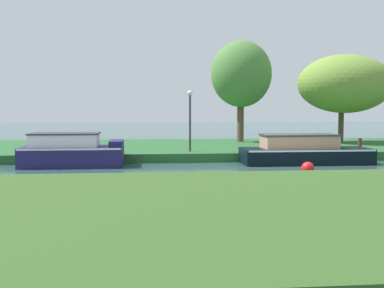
{
  "coord_description": "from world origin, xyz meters",
  "views": [
    {
      "loc": [
        -5.7,
        -19.22,
        2.46
      ],
      "look_at": [
        -3.66,
        1.2,
        0.9
      ],
      "focal_mm": 44.89,
      "sensor_mm": 36.0,
      "label": 1
    }
  ],
  "objects_px": {
    "willow_tree_centre": "(345,84)",
    "mooring_post_near": "(360,145)",
    "channel_buoy": "(308,168)",
    "black_barge": "(304,151)",
    "willow_tree_left": "(241,74)",
    "navy_narrowboat": "(72,152)",
    "lamp_post": "(190,113)"
  },
  "relations": [
    {
      "from": "willow_tree_centre",
      "to": "mooring_post_near",
      "type": "relative_size",
      "value": 9.02
    },
    {
      "from": "mooring_post_near",
      "to": "channel_buoy",
      "type": "bearing_deg",
      "value": -131.44
    },
    {
      "from": "black_barge",
      "to": "willow_tree_centre",
      "type": "bearing_deg",
      "value": 55.01
    },
    {
      "from": "willow_tree_centre",
      "to": "mooring_post_near",
      "type": "height_order",
      "value": "willow_tree_centre"
    },
    {
      "from": "willow_tree_left",
      "to": "channel_buoy",
      "type": "height_order",
      "value": "willow_tree_left"
    },
    {
      "from": "black_barge",
      "to": "mooring_post_near",
      "type": "xyz_separation_m",
      "value": [
        3.18,
        1.33,
        0.18
      ]
    },
    {
      "from": "navy_narrowboat",
      "to": "lamp_post",
      "type": "distance_m",
      "value": 5.74
    },
    {
      "from": "lamp_post",
      "to": "channel_buoy",
      "type": "relative_size",
      "value": 6.07
    },
    {
      "from": "black_barge",
      "to": "lamp_post",
      "type": "bearing_deg",
      "value": 158.21
    },
    {
      "from": "black_barge",
      "to": "navy_narrowboat",
      "type": "distance_m",
      "value": 10.02
    },
    {
      "from": "navy_narrowboat",
      "to": "willow_tree_centre",
      "type": "xyz_separation_m",
      "value": [
        14.74,
        6.75,
        3.22
      ]
    },
    {
      "from": "lamp_post",
      "to": "mooring_post_near",
      "type": "relative_size",
      "value": 4.61
    },
    {
      "from": "black_barge",
      "to": "lamp_post",
      "type": "distance_m",
      "value": 5.49
    },
    {
      "from": "black_barge",
      "to": "mooring_post_near",
      "type": "height_order",
      "value": "black_barge"
    },
    {
      "from": "black_barge",
      "to": "lamp_post",
      "type": "xyz_separation_m",
      "value": [
        -4.85,
        1.94,
        1.67
      ]
    },
    {
      "from": "black_barge",
      "to": "channel_buoy",
      "type": "relative_size",
      "value": 11.94
    },
    {
      "from": "lamp_post",
      "to": "willow_tree_centre",
      "type": "bearing_deg",
      "value": 26.67
    },
    {
      "from": "willow_tree_left",
      "to": "mooring_post_near",
      "type": "relative_size",
      "value": 9.75
    },
    {
      "from": "mooring_post_near",
      "to": "lamp_post",
      "type": "bearing_deg",
      "value": 175.69
    },
    {
      "from": "channel_buoy",
      "to": "mooring_post_near",
      "type": "bearing_deg",
      "value": 48.56
    },
    {
      "from": "lamp_post",
      "to": "channel_buoy",
      "type": "distance_m",
      "value": 6.88
    },
    {
      "from": "channel_buoy",
      "to": "black_barge",
      "type": "bearing_deg",
      "value": 73.56
    },
    {
      "from": "willow_tree_centre",
      "to": "channel_buoy",
      "type": "relative_size",
      "value": 11.86
    },
    {
      "from": "willow_tree_left",
      "to": "black_barge",
      "type": "bearing_deg",
      "value": -81.45
    },
    {
      "from": "navy_narrowboat",
      "to": "channel_buoy",
      "type": "xyz_separation_m",
      "value": [
        9.01,
        -3.41,
        -0.38
      ]
    },
    {
      "from": "navy_narrowboat",
      "to": "willow_tree_centre",
      "type": "distance_m",
      "value": 16.53
    },
    {
      "from": "lamp_post",
      "to": "mooring_post_near",
      "type": "xyz_separation_m",
      "value": [
        8.03,
        -0.61,
        -1.5
      ]
    },
    {
      "from": "black_barge",
      "to": "navy_narrowboat",
      "type": "bearing_deg",
      "value": 180.0
    },
    {
      "from": "navy_narrowboat",
      "to": "mooring_post_near",
      "type": "bearing_deg",
      "value": 5.77
    },
    {
      "from": "willow_tree_left",
      "to": "willow_tree_centre",
      "type": "relative_size",
      "value": 1.08
    },
    {
      "from": "lamp_post",
      "to": "navy_narrowboat",
      "type": "bearing_deg",
      "value": -159.41
    },
    {
      "from": "willow_tree_centre",
      "to": "lamp_post",
      "type": "relative_size",
      "value": 1.95
    }
  ]
}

